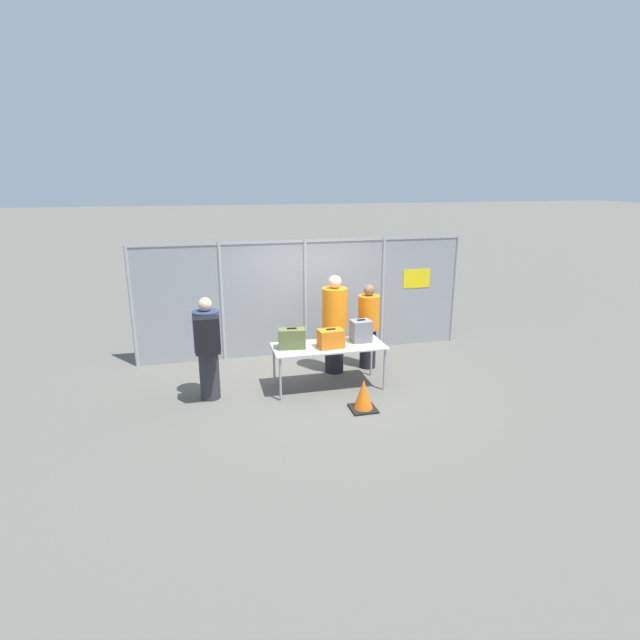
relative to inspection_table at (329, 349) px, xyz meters
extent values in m
plane|color=#605E56|center=(-0.01, 0.15, -0.71)|extent=(120.00, 120.00, 0.00)
cylinder|color=#9EA0A5|center=(-3.33, 1.85, 0.46)|extent=(0.07, 0.07, 2.34)
cylinder|color=#9EA0A5|center=(-1.67, 1.85, 0.46)|extent=(0.07, 0.07, 2.34)
cylinder|color=#9EA0A5|center=(-0.01, 1.85, 0.46)|extent=(0.07, 0.07, 2.34)
cylinder|color=#9EA0A5|center=(1.65, 1.85, 0.46)|extent=(0.07, 0.07, 2.34)
cylinder|color=#9EA0A5|center=(3.32, 1.85, 0.46)|extent=(0.07, 0.07, 2.34)
cube|color=gray|center=(-0.01, 1.85, 0.46)|extent=(6.64, 0.01, 2.34)
cube|color=#9EA0A5|center=(-0.01, 1.85, 1.60)|extent=(6.64, 0.04, 0.04)
cube|color=yellow|center=(2.42, 1.84, 0.74)|extent=(0.60, 0.01, 0.40)
cube|color=#B2B2AD|center=(0.00, 0.00, 0.04)|extent=(1.91, 0.79, 0.02)
cylinder|color=#99999E|center=(-0.89, -0.33, -0.34)|extent=(0.04, 0.04, 0.74)
cylinder|color=#99999E|center=(0.89, -0.33, -0.34)|extent=(0.04, 0.04, 0.74)
cylinder|color=#99999E|center=(-0.89, 0.33, -0.34)|extent=(0.04, 0.04, 0.74)
cylinder|color=#99999E|center=(0.89, 0.33, -0.34)|extent=(0.04, 0.04, 0.74)
cube|color=#566033|center=(-0.63, 0.03, 0.22)|extent=(0.47, 0.29, 0.33)
cube|color=black|center=(-0.63, 0.03, 0.40)|extent=(0.16, 0.04, 0.02)
cube|color=orange|center=(0.01, -0.10, 0.21)|extent=(0.44, 0.31, 0.31)
cube|color=black|center=(0.01, -0.10, 0.38)|extent=(0.16, 0.04, 0.02)
cube|color=slate|center=(0.60, 0.09, 0.24)|extent=(0.35, 0.29, 0.38)
cube|color=black|center=(0.60, 0.09, 0.44)|extent=(0.13, 0.03, 0.02)
cylinder|color=#2D2D33|center=(-2.00, 0.05, -0.30)|extent=(0.32, 0.32, 0.81)
cylinder|color=navy|center=(-2.00, 0.05, 0.44)|extent=(0.42, 0.42, 0.68)
sphere|color=beige|center=(-2.00, 0.05, 0.89)|extent=(0.22, 0.22, 0.22)
cube|color=black|center=(-2.00, -0.28, 0.47)|extent=(0.38, 0.23, 0.57)
cylinder|color=black|center=(0.29, 0.69, -0.27)|extent=(0.35, 0.35, 0.87)
cylinder|color=orange|center=(0.29, 0.69, 0.53)|extent=(0.45, 0.45, 0.73)
sphere|color=beige|center=(0.29, 0.69, 1.01)|extent=(0.24, 0.24, 0.24)
cylinder|color=black|center=(0.97, 0.76, -0.33)|extent=(0.30, 0.30, 0.77)
cylinder|color=orange|center=(0.97, 0.76, 0.38)|extent=(0.40, 0.40, 0.64)
sphere|color=brown|center=(0.97, 0.76, 0.80)|extent=(0.21, 0.21, 0.21)
cube|color=silver|center=(2.69, 4.53, -0.30)|extent=(2.70, 1.40, 0.53)
sphere|color=black|center=(2.22, 3.78, -0.45)|extent=(0.53, 0.53, 0.53)
sphere|color=black|center=(2.22, 5.28, -0.45)|extent=(0.53, 0.53, 0.53)
cylinder|color=#59595B|center=(0.87, 4.53, -0.52)|extent=(0.94, 0.06, 0.06)
cube|color=black|center=(0.31, -0.97, -0.70)|extent=(0.40, 0.40, 0.03)
cone|color=orange|center=(0.31, -0.97, -0.46)|extent=(0.32, 0.32, 0.50)
camera|label=1|loc=(-2.06, -7.75, 2.81)|focal=28.00mm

